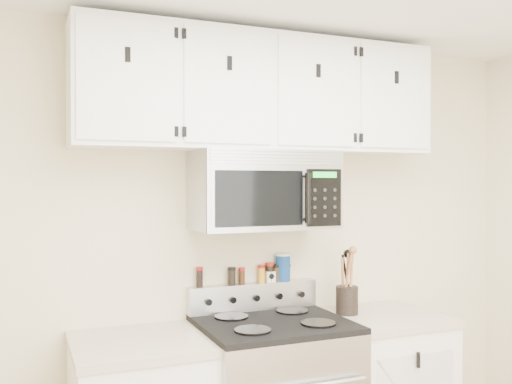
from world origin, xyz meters
TOP-DOWN VIEW (x-y plane):
  - back_wall at (0.00, 1.75)m, footprint 3.50×0.01m
  - microwave at (0.00, 1.55)m, footprint 0.76×0.44m
  - upper_cabinets at (-0.00, 1.58)m, footprint 2.00×0.35m
  - utensil_crock at (0.50, 1.52)m, footprint 0.13×0.13m
  - kitchen_timer at (0.10, 1.71)m, footprint 0.05×0.05m
  - salt_canister at (0.19, 1.71)m, footprint 0.09×0.09m
  - spice_jar_0 at (-0.31, 1.71)m, footprint 0.04×0.04m
  - spice_jar_1 at (-0.13, 1.71)m, footprint 0.04×0.04m
  - spice_jar_2 at (-0.07, 1.71)m, footprint 0.04×0.04m
  - spice_jar_3 at (0.05, 1.71)m, footprint 0.04×0.04m
  - spice_jar_4 at (0.10, 1.71)m, footprint 0.05×0.05m
  - spice_jar_5 at (0.14, 1.71)m, footprint 0.04×0.04m
  - spice_jar_6 at (0.22, 1.71)m, footprint 0.04×0.04m

SIDE VIEW (x-z plane):
  - utensil_crock at x=0.50m, z-range 0.83..1.20m
  - kitchen_timer at x=0.10m, z-range 1.10..1.16m
  - spice_jar_2 at x=-0.07m, z-range 1.10..1.19m
  - spice_jar_6 at x=0.22m, z-range 1.10..1.20m
  - spice_jar_1 at x=-0.13m, z-range 1.10..1.20m
  - spice_jar_5 at x=0.14m, z-range 1.10..1.20m
  - spice_jar_3 at x=0.05m, z-range 1.10..1.20m
  - spice_jar_0 at x=-0.31m, z-range 1.10..1.21m
  - spice_jar_4 at x=0.10m, z-range 1.10..1.21m
  - salt_canister at x=0.19m, z-range 1.10..1.26m
  - back_wall at x=0.00m, z-range 0.00..2.50m
  - microwave at x=0.00m, z-range 1.42..1.84m
  - upper_cabinets at x=0.00m, z-range 1.84..2.46m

